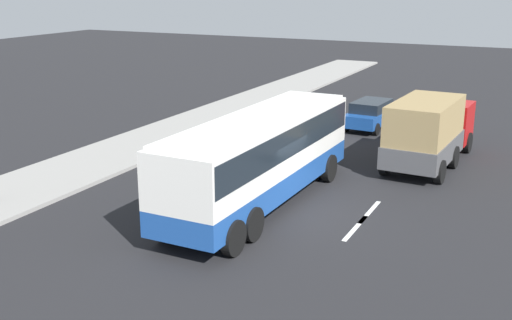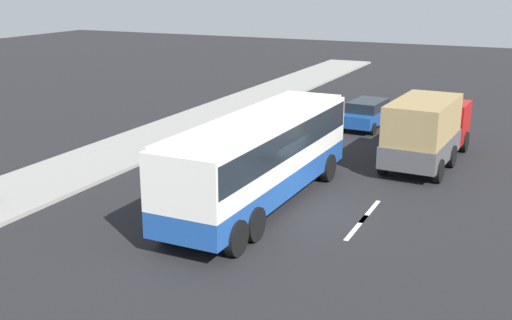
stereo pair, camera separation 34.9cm
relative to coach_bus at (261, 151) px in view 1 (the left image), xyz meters
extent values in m
plane|color=black|center=(-0.05, -1.16, -2.03)|extent=(120.00, 120.00, 0.00)
cube|color=gray|center=(-0.05, 8.83, -1.96)|extent=(80.00, 4.00, 0.15)
cube|color=white|center=(-0.56, -3.72, -2.03)|extent=(2.40, 0.16, 0.01)
cube|color=white|center=(1.06, -3.72, -2.03)|extent=(2.40, 0.16, 0.01)
cube|color=white|center=(10.16, -3.72, -2.03)|extent=(2.40, 0.16, 0.01)
cube|color=white|center=(13.01, -3.72, -2.03)|extent=(2.40, 0.16, 0.01)
cube|color=#1E4C9E|center=(0.00, 0.00, -1.07)|extent=(10.73, 2.66, 0.82)
cube|color=white|center=(0.00, 0.00, 0.23)|extent=(10.73, 2.66, 1.78)
cube|color=black|center=(0.00, 0.00, 0.48)|extent=(10.52, 2.68, 0.98)
cube|color=black|center=(5.30, -0.09, 0.32)|extent=(0.16, 2.29, 1.43)
cube|color=white|center=(0.00, 0.00, 1.18)|extent=(10.30, 2.50, 0.12)
cylinder|color=black|center=(3.77, 1.13, -1.48)|extent=(1.10, 0.32, 1.10)
cylinder|color=black|center=(3.73, -1.25, -1.48)|extent=(1.10, 0.32, 1.10)
cylinder|color=black|center=(-2.92, 1.24, -1.48)|extent=(1.10, 0.32, 1.10)
cylinder|color=black|center=(-2.96, -1.14, -1.48)|extent=(1.10, 0.32, 1.10)
cylinder|color=black|center=(-4.12, 1.26, -1.48)|extent=(1.10, 0.32, 1.10)
cylinder|color=black|center=(-4.16, -1.12, -1.48)|extent=(1.10, 0.32, 1.10)
cube|color=red|center=(10.62, -4.47, -0.64)|extent=(2.10, 2.44, 1.83)
cube|color=#4C4C4F|center=(7.00, -4.27, -1.10)|extent=(5.01, 2.61, 0.90)
cube|color=#997F51|center=(7.00, -4.27, 0.15)|extent=(4.81, 2.50, 1.60)
cylinder|color=black|center=(10.77, -3.36, -1.55)|extent=(0.97, 0.33, 0.96)
cylinder|color=black|center=(10.65, -5.59, -1.55)|extent=(0.97, 0.33, 0.96)
cylinder|color=black|center=(7.94, -3.20, -1.55)|extent=(0.97, 0.33, 0.96)
cylinder|color=black|center=(7.82, -5.43, -1.55)|extent=(0.97, 0.33, 0.96)
cylinder|color=black|center=(5.52, -3.06, -1.55)|extent=(0.97, 0.33, 0.96)
cylinder|color=black|center=(5.39, -5.30, -1.55)|extent=(0.97, 0.33, 0.96)
cube|color=#194799|center=(13.77, -0.15, -1.39)|extent=(4.73, 2.06, 0.65)
cube|color=black|center=(13.49, -0.13, -0.80)|extent=(2.65, 1.77, 0.54)
cylinder|color=black|center=(15.49, 0.56, -1.71)|extent=(0.65, 0.24, 0.64)
cylinder|color=black|center=(15.37, -1.09, -1.71)|extent=(0.65, 0.24, 0.64)
cylinder|color=black|center=(12.17, 0.79, -1.71)|extent=(0.65, 0.24, 0.64)
cylinder|color=black|center=(12.06, -0.86, -1.71)|extent=(0.65, 0.24, 0.64)
camera|label=1|loc=(-19.17, -9.21, 5.83)|focal=44.20mm
camera|label=2|loc=(-19.32, -8.89, 5.83)|focal=44.20mm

